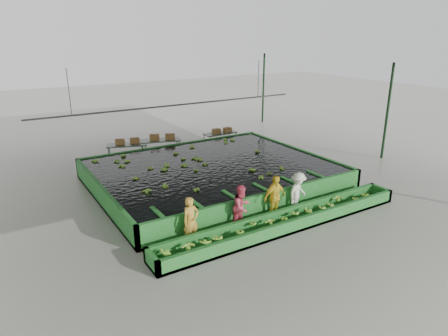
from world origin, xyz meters
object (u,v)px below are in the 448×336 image
packing_table_right (220,140)px  box_stack_right (222,133)px  worker_b (242,207)px  worker_c (275,197)px  box_stack_mid (162,140)px  packing_table_mid (160,148)px  worker_a (191,221)px  worker_d (298,193)px  box_stack_left (128,144)px  flotation_tank (212,173)px  sorting_trough (286,221)px  packing_table_left (128,153)px

packing_table_right → box_stack_right: 0.47m
worker_b → worker_c: (1.42, 0.00, 0.04)m
box_stack_mid → packing_table_mid: bearing=149.7°
worker_a → worker_d: size_ratio=1.01×
worker_d → packing_table_right: (2.10, 9.09, -0.33)m
worker_b → box_stack_right: worker_b is taller
worker_c → packing_table_mid: bearing=88.2°
worker_a → box_stack_left: 9.51m
worker_a → packing_table_mid: worker_a is taller
worker_a → worker_d: (4.46, 0.00, -0.00)m
packing_table_right → box_stack_left: 5.45m
worker_a → box_stack_right: 11.27m
worker_d → box_stack_left: size_ratio=1.27×
flotation_tank → sorting_trough: bearing=-90.0°
sorting_trough → packing_table_left: 10.41m
flotation_tank → sorting_trough: size_ratio=1.00×
sorting_trough → box_stack_left: bearing=101.7°
worker_d → box_stack_left: bearing=89.2°
sorting_trough → packing_table_right: (3.30, 9.89, 0.20)m
sorting_trough → worker_d: (1.20, 0.80, 0.53)m
flotation_tank → worker_d: worker_d is taller
sorting_trough → box_stack_mid: (-0.29, 9.93, 0.72)m
packing_table_left → packing_table_right: (5.47, -0.29, -0.02)m
packing_table_left → packing_table_mid: size_ratio=0.96×
worker_c → box_stack_mid: worker_c is taller
flotation_tank → box_stack_mid: bearing=93.4°
flotation_tank → worker_c: 4.32m
box_stack_mid → packing_table_right: bearing=-0.8°
packing_table_right → box_stack_right: bearing=-8.3°
worker_d → packing_table_right: bearing=56.8°
packing_table_left → box_stack_mid: bearing=-7.3°
packing_table_left → worker_a: bearing=-96.6°
packing_table_right → box_stack_mid: bearing=179.2°
flotation_tank → box_stack_left: size_ratio=8.15×
worker_a → packing_table_left: size_ratio=0.76×
packing_table_left → box_stack_right: 5.62m
worker_c → box_stack_right: worker_c is taller
packing_table_left → box_stack_right: size_ratio=1.75×
worker_b → packing_table_right: bearing=44.1°
flotation_tank → worker_d: size_ratio=6.43×
sorting_trough → packing_table_left: bearing=102.1°
worker_a → worker_c: bearing=-6.2°
box_stack_right → box_stack_mid: bearing=179.0°
worker_c → packing_table_right: 9.64m
box_stack_right → flotation_tank: bearing=-125.6°
worker_b → packing_table_right: (4.62, 9.09, -0.34)m
flotation_tank → packing_table_right: flotation_tank is taller
packing_table_right → box_stack_left: bearing=176.3°
worker_d → box_stack_right: worker_d is taller
worker_c → box_stack_right: (3.32, 9.07, 0.07)m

